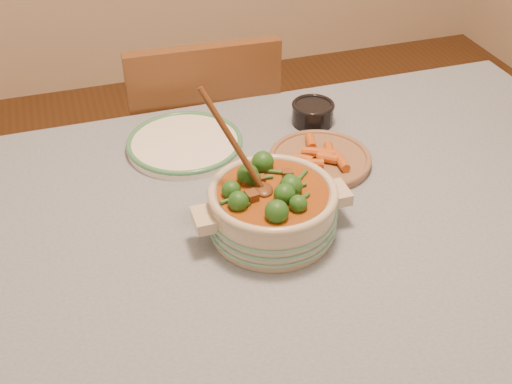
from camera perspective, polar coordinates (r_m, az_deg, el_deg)
dining_table at (r=1.44m, az=3.66°, el=-5.01°), size 1.68×1.08×0.76m
stew_casserole at (r=1.30m, az=1.46°, el=-1.21°), size 0.33×0.27×0.31m
white_plate at (r=1.60m, az=-6.34°, el=4.33°), size 0.35×0.35×0.03m
condiment_bowl at (r=1.69m, az=5.08°, el=7.10°), size 0.11×0.11×0.06m
fried_plate at (r=1.54m, az=5.72°, el=3.05°), size 0.32×0.32×0.04m
chair_far at (r=2.03m, az=-4.83°, el=3.73°), size 0.44×0.44×0.92m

